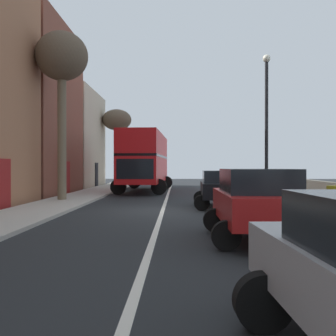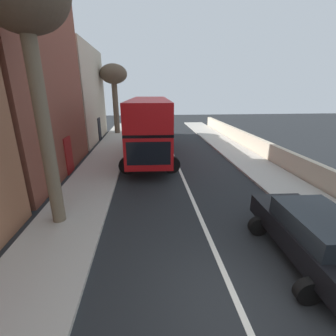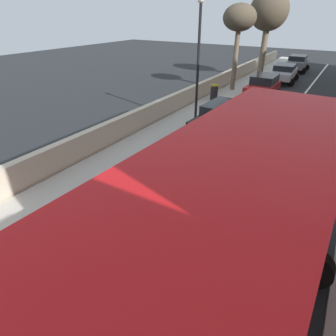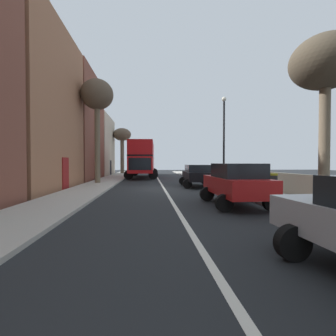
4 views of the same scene
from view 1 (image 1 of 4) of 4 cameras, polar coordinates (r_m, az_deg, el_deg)
name	(u,v)px [view 1 (image 1 of 4)]	position (r m, az deg, el deg)	size (l,w,h in m)	color
ground_plane	(163,210)	(16.77, -0.74, -5.89)	(84.00, 84.00, 0.00)	black
road_centre_line	(163,210)	(16.77, -0.74, -5.88)	(0.16, 54.00, 0.01)	silver
sidewalk_left	(43,209)	(17.63, -16.94, -5.40)	(2.60, 60.00, 0.12)	#B2ADA3
sidewalk_right	(284,209)	(17.30, 15.78, -5.51)	(2.60, 60.00, 0.12)	#B2ADA3
boundary_wall_right	(323,196)	(17.71, 20.65, -3.65)	(0.36, 54.00, 1.19)	beige
double_decker_bus	(145,158)	(29.40, -3.18, 1.34)	(3.81, 10.71, 4.06)	red
parked_car_black_right_1	(221,186)	(17.96, 7.39, -2.54)	(2.49, 4.34, 1.61)	black
parked_car_red_right_2	(257,200)	(10.16, 12.17, -4.39)	(2.42, 4.03, 1.73)	#AD1919
street_tree_left_0	(117,124)	(39.54, -7.10, 6.10)	(2.77, 2.77, 7.06)	brown
street_tree_left_4	(62,62)	(22.07, -14.46, 14.06)	(2.62, 2.62, 8.46)	brown
lamppost_right	(267,118)	(17.72, 13.46, 6.77)	(0.32, 0.32, 6.31)	black
litter_bin_right	(336,204)	(13.24, 22.20, -4.63)	(0.55, 0.55, 1.09)	black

